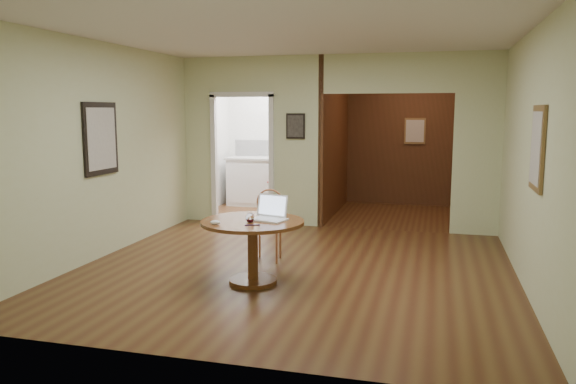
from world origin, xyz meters
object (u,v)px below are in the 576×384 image
(dining_table, at_px, (253,237))
(open_laptop, at_px, (270,213))
(chair, at_px, (269,221))
(closed_laptop, at_px, (271,215))

(dining_table, bearing_deg, open_laptop, 34.00)
(open_laptop, bearing_deg, chair, 122.26)
(dining_table, distance_m, chair, 0.98)
(dining_table, distance_m, closed_laptop, 0.38)
(open_laptop, relative_size, closed_laptop, 1.28)
(dining_table, relative_size, closed_laptop, 3.39)
(open_laptop, bearing_deg, dining_table, -131.62)
(chair, height_order, open_laptop, open_laptop)
(dining_table, height_order, chair, chair)
(chair, distance_m, open_laptop, 0.94)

